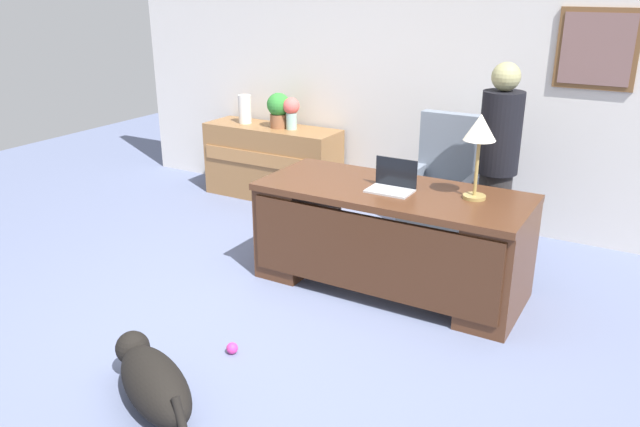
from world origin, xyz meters
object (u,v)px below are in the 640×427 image
Objects in this scene: desk_lamp at (480,133)px; laptop at (393,183)px; dog_lying at (153,381)px; vase_with_flowers at (291,110)px; desk at (389,235)px; person_standing at (497,165)px; potted_plant at (279,109)px; vase_empty at (245,109)px; dog_toy_ball at (232,348)px; armchair at (445,190)px; credenza at (272,162)px.

laptop is at bearing -168.43° from desk_lamp.
dog_lying is at bearing -105.21° from laptop.
vase_with_flowers is at bearing 109.76° from dog_lying.
desk is 6.09× the size of vase_with_flowers.
desk is 1.07m from person_standing.
desk_lamp is at bearing 11.57° from laptop.
desk_lamp is at bearing -28.14° from vase_with_flowers.
person_standing is 2.48m from potted_plant.
potted_plant is (-2.42, 0.53, 0.13)m from person_standing.
desk_lamp is 3.15m from vase_empty.
desk_lamp is 1.98× the size of vase_empty.
dog_toy_ball is (0.06, 0.62, -0.12)m from dog_lying.
armchair is 3.18× the size of potted_plant.
laptop is at bearing -37.96° from vase_with_flowers.
credenza is at bearing -0.23° from vase_empty.
vase_empty is (-0.34, 0.00, 0.54)m from credenza.
credenza is (-1.97, 1.35, -0.04)m from desk.
armchair is at bearing 86.69° from desk.
dog_lying reaches higher than dog_toy_ball.
potted_plant is at bearing 0.85° from credenza.
potted_plant is at bearing 144.41° from laptop.
laptop is 4.34× the size of dog_toy_ball.
dog_lying is 3.83m from vase_empty.
armchair is at bearing -9.89° from vase_with_flowers.
credenza is 4.62× the size of laptop.
credenza is at bearing 154.26° from desk_lamp.
armchair reaches higher than laptop.
desk_lamp is at bearing 12.32° from desk.
vase_empty reaches higher than desk.
desk is at bearing -167.68° from desk_lamp.
desk is 2.72m from vase_empty.
laptop is 2.19m from vase_with_flowers.
person_standing is 2.90m from vase_empty.
vase_with_flowers is at bearing 0.32° from credenza.
dog_lying is at bearing -66.52° from credenza.
desk is at bearing -117.78° from laptop.
credenza is 1.77× the size of dog_lying.
desk_lamp reaches higher than vase_empty.
vase_with_flowers is (-2.29, 1.23, -0.28)m from desk_lamp.
desk_lamp is (0.58, 0.13, 0.82)m from desk.
desk is 1.73× the size of armchair.
laptop is at bearing -30.18° from vase_empty.
laptop reaches higher than desk.
desk is 2.37× the size of dog_lying.
dog_lying is 2.57× the size of vase_with_flowers.
vase_empty is at bearing 124.36° from dog_toy_ball.
potted_plant is 3.17m from dog_toy_ball.
armchair is (2.03, -0.31, 0.11)m from credenza.
potted_plant is (-0.16, -0.00, 0.00)m from vase_with_flowers.
person_standing is 1.97× the size of dog_lying.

